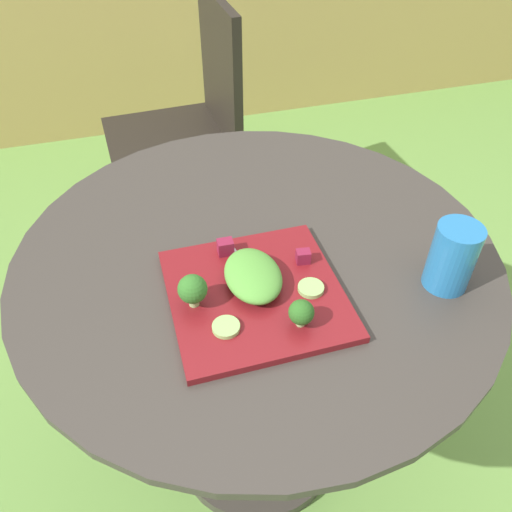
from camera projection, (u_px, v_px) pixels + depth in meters
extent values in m
plane|color=#669342|center=(256.00, 443.00, 1.47)|extent=(12.00, 12.00, 0.00)
cube|color=tan|center=(142.00, 6.00, 2.43)|extent=(8.00, 0.08, 1.22)
cylinder|color=#38332D|center=(256.00, 254.00, 0.98)|extent=(0.91, 0.91, 0.02)
cylinder|color=#38332D|center=(256.00, 363.00, 1.21)|extent=(0.06, 0.06, 0.68)
cylinder|color=#38332D|center=(256.00, 439.00, 1.45)|extent=(0.44, 0.44, 0.04)
cube|color=black|center=(170.00, 140.00, 1.86)|extent=(0.46, 0.46, 0.03)
cube|color=black|center=(220.00, 68.00, 1.75)|extent=(0.05, 0.42, 0.45)
cylinder|color=black|center=(124.00, 173.00, 2.09)|extent=(0.02, 0.02, 0.43)
cylinder|color=black|center=(137.00, 227.00, 1.84)|extent=(0.02, 0.02, 0.43)
cylinder|color=black|center=(209.00, 158.00, 2.18)|extent=(0.02, 0.02, 0.43)
cylinder|color=black|center=(234.00, 207.00, 1.92)|extent=(0.02, 0.02, 0.43)
cube|color=maroon|center=(255.00, 294.00, 0.88)|extent=(0.29, 0.29, 0.01)
cylinder|color=#236BA8|center=(452.00, 257.00, 0.86)|extent=(0.08, 0.08, 0.12)
cylinder|color=#1E5B8F|center=(450.00, 265.00, 0.88)|extent=(0.07, 0.07, 0.09)
cube|color=silver|center=(239.00, 258.00, 0.93)|extent=(0.03, 0.11, 0.00)
cube|color=silver|center=(259.00, 285.00, 0.88)|extent=(0.03, 0.05, 0.00)
ellipsoid|color=#519338|center=(253.00, 275.00, 0.87)|extent=(0.10, 0.13, 0.04)
cylinder|color=#99B770|center=(301.00, 322.00, 0.81)|extent=(0.01, 0.01, 0.01)
sphere|color=#285B1E|center=(301.00, 312.00, 0.80)|extent=(0.04, 0.04, 0.04)
cylinder|color=#99B770|center=(194.00, 301.00, 0.84)|extent=(0.02, 0.02, 0.02)
sphere|color=#2D6623|center=(192.00, 289.00, 0.83)|extent=(0.05, 0.05, 0.05)
cylinder|color=#8EB766|center=(311.00, 288.00, 0.87)|extent=(0.04, 0.04, 0.01)
cylinder|color=#8EB766|center=(226.00, 327.00, 0.81)|extent=(0.04, 0.04, 0.01)
cube|color=maroon|center=(225.00, 247.00, 0.93)|extent=(0.03, 0.02, 0.03)
cube|color=maroon|center=(303.00, 256.00, 0.92)|extent=(0.03, 0.02, 0.02)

